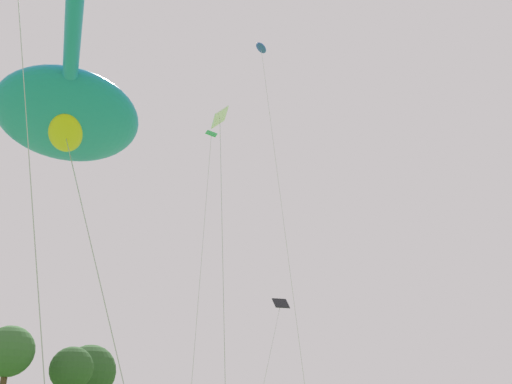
{
  "coord_description": "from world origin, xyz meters",
  "views": [
    {
      "loc": [
        -7.31,
        0.66,
        1.96
      ],
      "look_at": [
        -1.92,
        7.93,
        5.67
      ],
      "focal_mm": 37.0,
      "sensor_mm": 36.0,
      "label": 1
    }
  ],
  "objects_px": {
    "small_kite_stunt_black": "(280,307)",
    "big_show_kite": "(68,117)",
    "small_kite_bird_shape": "(220,130)",
    "tree_broad_distant": "(89,372)",
    "tree_oak_right": "(71,369)",
    "small_kite_box_yellow": "(262,52)",
    "small_kite_diamond_red": "(209,158)",
    "tree_pine_center": "(9,352)"
  },
  "relations": [
    {
      "from": "small_kite_stunt_black",
      "to": "big_show_kite",
      "type": "bearing_deg",
      "value": -41.15
    },
    {
      "from": "small_kite_bird_shape",
      "to": "tree_broad_distant",
      "type": "relative_size",
      "value": 1.43
    },
    {
      "from": "tree_broad_distant",
      "to": "tree_oak_right",
      "type": "bearing_deg",
      "value": -119.78
    },
    {
      "from": "small_kite_bird_shape",
      "to": "small_kite_box_yellow",
      "type": "height_order",
      "value": "small_kite_box_yellow"
    },
    {
      "from": "tree_oak_right",
      "to": "tree_broad_distant",
      "type": "bearing_deg",
      "value": 60.22
    },
    {
      "from": "small_kite_box_yellow",
      "to": "small_kite_diamond_red",
      "type": "bearing_deg",
      "value": -49.77
    },
    {
      "from": "small_kite_diamond_red",
      "to": "small_kite_stunt_black",
      "type": "bearing_deg",
      "value": 154.36
    },
    {
      "from": "small_kite_bird_shape",
      "to": "small_kite_diamond_red",
      "type": "height_order",
      "value": "small_kite_diamond_red"
    },
    {
      "from": "tree_broad_distant",
      "to": "small_kite_stunt_black",
      "type": "bearing_deg",
      "value": -94.86
    },
    {
      "from": "small_kite_bird_shape",
      "to": "tree_broad_distant",
      "type": "xyz_separation_m",
      "value": [
        14.45,
        51.75,
        -6.15
      ]
    },
    {
      "from": "tree_pine_center",
      "to": "small_kite_diamond_red",
      "type": "bearing_deg",
      "value": -87.55
    },
    {
      "from": "small_kite_box_yellow",
      "to": "tree_pine_center",
      "type": "height_order",
      "value": "small_kite_box_yellow"
    },
    {
      "from": "small_kite_stunt_black",
      "to": "tree_oak_right",
      "type": "distance_m",
      "value": 33.05
    },
    {
      "from": "small_kite_bird_shape",
      "to": "small_kite_stunt_black",
      "type": "xyz_separation_m",
      "value": [
        10.89,
        9.79,
        -4.43
      ]
    },
    {
      "from": "small_kite_bird_shape",
      "to": "tree_oak_right",
      "type": "distance_m",
      "value": 44.21
    },
    {
      "from": "small_kite_diamond_red",
      "to": "big_show_kite",
      "type": "bearing_deg",
      "value": -2.53
    },
    {
      "from": "small_kite_bird_shape",
      "to": "small_kite_box_yellow",
      "type": "relative_size",
      "value": 0.55
    },
    {
      "from": "tree_oak_right",
      "to": "small_kite_diamond_red",
      "type": "bearing_deg",
      "value": -98.23
    },
    {
      "from": "small_kite_diamond_red",
      "to": "small_kite_box_yellow",
      "type": "bearing_deg",
      "value": 127.33
    },
    {
      "from": "small_kite_box_yellow",
      "to": "tree_pine_center",
      "type": "xyz_separation_m",
      "value": [
        -4.82,
        35.24,
        -16.64
      ]
    },
    {
      "from": "big_show_kite",
      "to": "tree_pine_center",
      "type": "distance_m",
      "value": 44.12
    },
    {
      "from": "small_kite_box_yellow",
      "to": "tree_oak_right",
      "type": "distance_m",
      "value": 39.87
    },
    {
      "from": "tree_oak_right",
      "to": "small_kite_box_yellow",
      "type": "bearing_deg",
      "value": -92.76
    },
    {
      "from": "big_show_kite",
      "to": "tree_pine_center",
      "type": "bearing_deg",
      "value": 5.03
    },
    {
      "from": "small_kite_box_yellow",
      "to": "tree_pine_center",
      "type": "relative_size",
      "value": 2.53
    },
    {
      "from": "small_kite_diamond_red",
      "to": "tree_broad_distant",
      "type": "xyz_separation_m",
      "value": [
        10.2,
        43.91,
        -9.21
      ]
    },
    {
      "from": "small_kite_box_yellow",
      "to": "tree_broad_distant",
      "type": "distance_m",
      "value": 48.42
    },
    {
      "from": "big_show_kite",
      "to": "small_kite_diamond_red",
      "type": "xyz_separation_m",
      "value": [
        10.27,
        8.5,
        4.89
      ]
    },
    {
      "from": "small_kite_box_yellow",
      "to": "big_show_kite",
      "type": "bearing_deg",
      "value": -9.16
    },
    {
      "from": "small_kite_bird_shape",
      "to": "tree_oak_right",
      "type": "xyz_separation_m",
      "value": [
        9.3,
        42.75,
        -6.42
      ]
    },
    {
      "from": "big_show_kite",
      "to": "small_kite_stunt_black",
      "type": "bearing_deg",
      "value": -41.7
    },
    {
      "from": "small_kite_bird_shape",
      "to": "tree_oak_right",
      "type": "height_order",
      "value": "small_kite_bird_shape"
    },
    {
      "from": "small_kite_box_yellow",
      "to": "tree_pine_center",
      "type": "bearing_deg",
      "value": -121.44
    },
    {
      "from": "big_show_kite",
      "to": "tree_broad_distant",
      "type": "xyz_separation_m",
      "value": [
        20.47,
        52.41,
        -4.32
      ]
    },
    {
      "from": "small_kite_diamond_red",
      "to": "small_kite_box_yellow",
      "type": "distance_m",
      "value": 9.17
    },
    {
      "from": "big_show_kite",
      "to": "small_kite_stunt_black",
      "type": "relative_size",
      "value": 1.48
    },
    {
      "from": "small_kite_stunt_black",
      "to": "tree_oak_right",
      "type": "height_order",
      "value": "small_kite_stunt_black"
    },
    {
      "from": "small_kite_bird_shape",
      "to": "tree_broad_distant",
      "type": "bearing_deg",
      "value": -102.2
    },
    {
      "from": "tree_broad_distant",
      "to": "small_kite_bird_shape",
      "type": "bearing_deg",
      "value": -105.6
    },
    {
      "from": "big_show_kite",
      "to": "tree_oak_right",
      "type": "height_order",
      "value": "big_show_kite"
    },
    {
      "from": "big_show_kite",
      "to": "small_kite_box_yellow",
      "type": "distance_m",
      "value": 20.66
    },
    {
      "from": "small_kite_diamond_red",
      "to": "small_kite_stunt_black",
      "type": "xyz_separation_m",
      "value": [
        6.64,
        1.96,
        -7.49
      ]
    }
  ]
}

